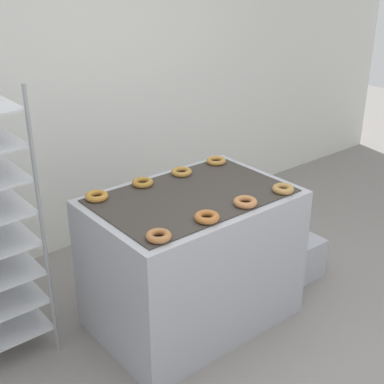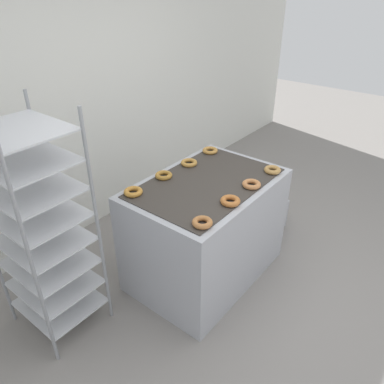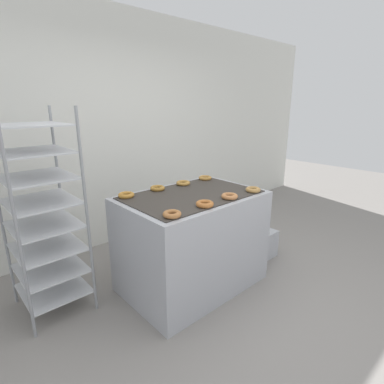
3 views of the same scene
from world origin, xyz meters
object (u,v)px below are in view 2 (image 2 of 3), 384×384
at_px(glaze_bin, 266,214).
at_px(donut_far_midright, 189,163).
at_px(donut_far_right, 210,150).
at_px(donut_far_left, 133,192).
at_px(donut_near_right, 272,170).
at_px(donut_near_midright, 251,184).
at_px(donut_far_midleft, 164,175).
at_px(baking_rack_cart, 42,228).
at_px(donut_near_midleft, 230,201).
at_px(fryer_machine, 206,230).
at_px(donut_near_left, 202,222).

distance_m(glaze_bin, donut_far_midright, 1.19).
height_order(donut_far_midright, donut_far_right, donut_far_midright).
relative_size(glaze_bin, donut_far_left, 2.43).
bearing_deg(donut_far_left, donut_near_right, -33.67).
xyz_separation_m(donut_near_midright, donut_near_right, (0.32, -0.01, 0.00)).
bearing_deg(donut_far_left, donut_far_midleft, -0.09).
distance_m(baking_rack_cart, donut_near_right, 1.83).
bearing_deg(donut_near_right, donut_far_right, 89.80).
relative_size(donut_near_right, donut_far_midright, 0.98).
height_order(donut_near_midleft, donut_far_midright, donut_near_midleft).
bearing_deg(donut_far_midright, donut_far_left, 178.64).
relative_size(donut_near_midright, donut_far_left, 1.02).
relative_size(fryer_machine, glaze_bin, 3.73).
xyz_separation_m(donut_near_midright, donut_far_midleft, (-0.31, 0.63, -0.00)).
height_order(fryer_machine, donut_near_left, donut_near_left).
bearing_deg(donut_far_midright, donut_near_left, -135.73).
distance_m(donut_near_midright, donut_far_midleft, 0.71).
bearing_deg(donut_near_midright, donut_far_left, 135.56).
xyz_separation_m(donut_far_left, donut_far_midleft, (0.34, -0.00, -0.00)).
distance_m(baking_rack_cart, donut_near_left, 1.09).
xyz_separation_m(baking_rack_cart, donut_near_midleft, (0.97, -0.88, 0.08)).
xyz_separation_m(fryer_machine, donut_near_midright, (0.16, -0.31, 0.48)).
height_order(donut_far_left, donut_far_right, donut_far_left).
relative_size(baking_rack_cart, donut_near_midright, 11.84).
distance_m(glaze_bin, donut_far_left, 1.70).
xyz_separation_m(glaze_bin, donut_near_midright, (-0.80, -0.23, 0.79)).
distance_m(fryer_machine, donut_near_midleft, 0.60).
bearing_deg(baking_rack_cart, donut_near_right, -28.85).
height_order(glaze_bin, donut_far_left, donut_far_left).
xyz_separation_m(donut_far_midright, donut_far_right, (0.32, 0.01, -0.00)).
relative_size(glaze_bin, donut_far_midleft, 2.47).
xyz_separation_m(donut_near_right, donut_far_midleft, (-0.63, 0.65, -0.00)).
xyz_separation_m(donut_near_left, donut_far_left, (-0.00, 0.65, -0.00)).
xyz_separation_m(donut_far_midleft, donut_far_midright, (0.31, -0.01, -0.00)).
bearing_deg(donut_near_midright, donut_near_midleft, -178.74).
xyz_separation_m(fryer_machine, baking_rack_cart, (-1.13, 0.56, 0.40)).
distance_m(baking_rack_cart, donut_far_right, 1.63).
bearing_deg(donut_far_left, donut_far_midright, -1.36).
distance_m(donut_near_right, donut_far_midright, 0.71).
relative_size(donut_near_midright, donut_far_midright, 1.02).
distance_m(glaze_bin, donut_near_midleft, 1.38).
height_order(donut_far_midleft, donut_far_midright, donut_far_midleft).
xyz_separation_m(donut_near_midleft, donut_near_right, (0.63, -0.00, -0.00)).
bearing_deg(glaze_bin, donut_near_right, -153.74).
xyz_separation_m(glaze_bin, donut_near_midleft, (-1.11, -0.23, 0.79)).
height_order(baking_rack_cart, donut_far_right, baking_rack_cart).
xyz_separation_m(glaze_bin, donut_far_midright, (-0.80, 0.39, 0.79)).
bearing_deg(fryer_machine, donut_near_midright, -63.36).
height_order(donut_far_left, donut_far_midright, donut_far_left).
bearing_deg(donut_far_left, donut_far_right, -0.31).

